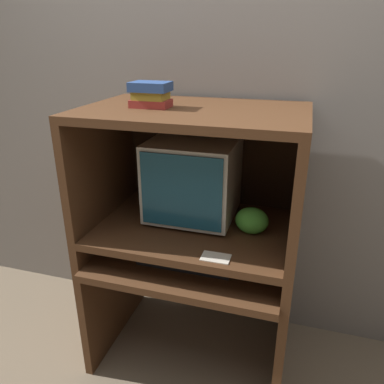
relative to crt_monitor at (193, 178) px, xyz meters
The scene contains 10 objects.
wall_back 0.43m from the crt_monitor, 84.72° to the left, with size 6.00×0.06×2.60m.
desk_base 0.59m from the crt_monitor, 77.43° to the right, with size 0.99×0.71×0.65m.
desk_monitor_shelf 0.26m from the crt_monitor, 72.11° to the right, with size 0.99×0.67×0.14m.
hutch_upper 0.19m from the crt_monitor, 62.11° to the right, with size 0.99×0.67×0.57m.
crt_monitor is the anchor object (origin of this frame).
keyboard 0.40m from the crt_monitor, 83.73° to the right, with size 0.44×0.16×0.03m.
mouse 0.51m from the crt_monitor, 33.50° to the right, with size 0.07×0.05×0.03m.
snack_bag 0.35m from the crt_monitor, 15.85° to the right, with size 0.15×0.12×0.13m.
book_stack 0.46m from the crt_monitor, 142.14° to the right, with size 0.17×0.13×0.11m.
paper_card 0.45m from the crt_monitor, 59.98° to the right, with size 0.12×0.08×0.00m.
Camera 1 is at (0.46, -1.24, 1.64)m, focal length 35.00 mm.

